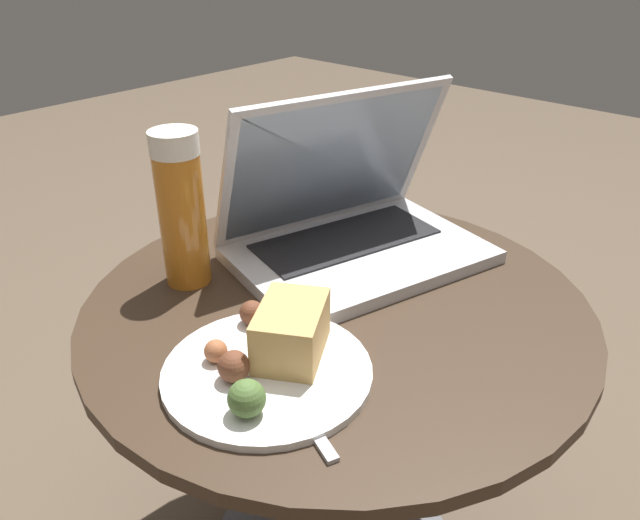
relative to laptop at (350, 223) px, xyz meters
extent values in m
cylinder|color=#515156|center=(-0.11, -0.07, -0.29)|extent=(0.06, 0.06, 0.45)
cylinder|color=#38281C|center=(-0.11, -0.07, -0.06)|extent=(0.64, 0.64, 0.02)
cube|color=silver|center=(-0.01, -0.02, -0.04)|extent=(0.39, 0.32, 0.02)
cube|color=black|center=(0.00, 0.01, -0.03)|extent=(0.29, 0.18, 0.00)
cube|color=silver|center=(0.01, 0.04, 0.08)|extent=(0.35, 0.18, 0.22)
cube|color=silver|center=(0.01, 0.04, 0.08)|extent=(0.32, 0.16, 0.19)
cylinder|color=#C6701E|center=(-0.20, 0.11, 0.04)|extent=(0.06, 0.06, 0.18)
cylinder|color=white|center=(-0.20, 0.11, 0.14)|extent=(0.06, 0.06, 0.03)
cylinder|color=white|center=(-0.27, -0.11, -0.04)|extent=(0.22, 0.22, 0.01)
cube|color=tan|center=(-0.23, -0.11, -0.01)|extent=(0.12, 0.11, 0.06)
sphere|color=#4C6B33|center=(-0.33, -0.15, -0.02)|extent=(0.04, 0.04, 0.04)
sphere|color=#9E5B38|center=(-0.30, -0.06, -0.03)|extent=(0.03, 0.03, 0.03)
sphere|color=brown|center=(-0.22, -0.04, -0.02)|extent=(0.03, 0.03, 0.03)
sphere|color=brown|center=(-0.30, -0.10, -0.02)|extent=(0.03, 0.03, 0.03)
cube|color=#B2B2B7|center=(-0.29, -0.19, -0.05)|extent=(0.06, 0.12, 0.01)
cube|color=#B2B2B7|center=(-0.26, -0.11, -0.05)|extent=(0.04, 0.06, 0.01)
camera|label=1|loc=(-0.62, -0.50, 0.38)|focal=35.00mm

